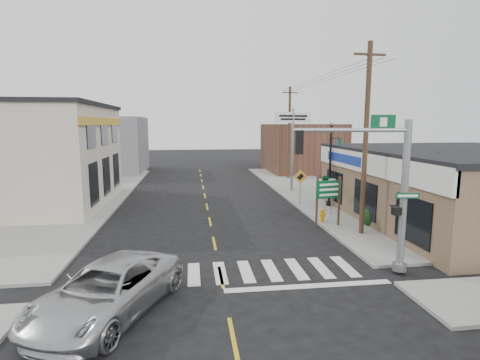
{
  "coord_description": "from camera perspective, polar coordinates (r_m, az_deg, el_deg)",
  "views": [
    {
      "loc": [
        -1.02,
        -13.19,
        5.64
      ],
      "look_at": [
        1.43,
        5.49,
        2.8
      ],
      "focal_mm": 28.0,
      "sensor_mm": 36.0,
      "label": 1
    }
  ],
  "objects": [
    {
      "name": "shrub_front",
      "position": [
        20.07,
        25.49,
        -6.92
      ],
      "size": [
        1.17,
        1.17,
        0.88
      ],
      "primitive_type": "ellipsoid",
      "color": "#1D3416",
      "rests_on": "sidewalk_right"
    },
    {
      "name": "traffic_signal_pole",
      "position": [
        14.61,
        21.53,
        -0.03
      ],
      "size": [
        4.6,
        0.37,
        5.83
      ],
      "rotation": [
        0.0,
        0.0,
        -0.07
      ],
      "color": "gray",
      "rests_on": "sidewalk_right"
    },
    {
      "name": "crosswalk",
      "position": [
        14.74,
        -3.04,
        -13.91
      ],
      "size": [
        11.0,
        2.2,
        0.01
      ],
      "primitive_type": "cube",
      "color": "silver",
      "rests_on": "ground"
    },
    {
      "name": "utility_pole_near",
      "position": [
        19.45,
        18.61,
        6.06
      ],
      "size": [
        1.63,
        0.24,
        9.38
      ],
      "rotation": [
        0.0,
        0.0,
        0.06
      ],
      "color": "#4C3A1E",
      "rests_on": "sidewalk_right"
    },
    {
      "name": "lamp_post",
      "position": [
        25.72,
        13.73,
        3.43
      ],
      "size": [
        0.74,
        0.58,
        5.72
      ],
      "rotation": [
        0.0,
        0.0,
        0.2
      ],
      "color": "black",
      "rests_on": "sidewalk_right"
    },
    {
      "name": "sidewalk_right",
      "position": [
        28.59,
        13.21,
        -2.91
      ],
      "size": [
        6.0,
        38.0,
        0.13
      ],
      "primitive_type": "cube",
      "color": "gray",
      "rests_on": "ground"
    },
    {
      "name": "center_line",
      "position": [
        21.95,
        -4.6,
        -6.33
      ],
      "size": [
        0.12,
        56.0,
        0.01
      ],
      "primitive_type": "cube",
      "color": "gold",
      "rests_on": "ground"
    },
    {
      "name": "bare_tree",
      "position": [
        20.7,
        25.88,
        3.04
      ],
      "size": [
        2.43,
        2.43,
        4.86
      ],
      "rotation": [
        0.0,
        0.0,
        -0.09
      ],
      "color": "black",
      "rests_on": "sidewalk_right"
    },
    {
      "name": "sidewalk_left",
      "position": [
        27.94,
        -23.96,
        -3.69
      ],
      "size": [
        6.0,
        38.0,
        0.13
      ],
      "primitive_type": "cube",
      "color": "gray",
      "rests_on": "ground"
    },
    {
      "name": "left_building",
      "position": [
        29.8,
        -31.21,
        3.02
      ],
      "size": [
        12.0,
        12.0,
        6.8
      ],
      "primitive_type": "cube",
      "color": "beige",
      "rests_on": "ground"
    },
    {
      "name": "fire_hydrant",
      "position": [
        21.76,
        12.45,
        -5.18
      ],
      "size": [
        0.24,
        0.24,
        0.77
      ],
      "rotation": [
        0.0,
        0.0,
        0.24
      ],
      "color": "orange",
      "rests_on": "sidewalk_right"
    },
    {
      "name": "bldg_distant_left",
      "position": [
        46.34,
        -19.98,
        5.04
      ],
      "size": [
        9.0,
        10.0,
        6.4
      ],
      "primitive_type": "cube",
      "color": "slate",
      "rests_on": "ground"
    },
    {
      "name": "utility_pole_far",
      "position": [
        38.47,
        7.52,
        7.29
      ],
      "size": [
        1.6,
        0.24,
        9.17
      ],
      "rotation": [
        0.0,
        0.0,
        0.07
      ],
      "color": "#3B2F17",
      "rests_on": "sidewalk_right"
    },
    {
      "name": "ped_crossing_sign",
      "position": [
        25.65,
        9.19,
        -0.1
      ],
      "size": [
        0.95,
        0.07,
        2.44
      ],
      "rotation": [
        0.0,
        0.0,
        -0.25
      ],
      "color": "gray",
      "rests_on": "sidewalk_right"
    },
    {
      "name": "shrub_back",
      "position": [
        21.85,
        19.57,
        -5.32
      ],
      "size": [
        1.2,
        1.2,
        0.9
      ],
      "primitive_type": "ellipsoid",
      "color": "black",
      "rests_on": "sidewalk_right"
    },
    {
      "name": "suv",
      "position": [
        12.17,
        -19.5,
        -15.51
      ],
      "size": [
        4.61,
        6.11,
        1.54
      ],
      "primitive_type": "imported",
      "rotation": [
        0.0,
        0.0,
        -0.42
      ],
      "color": "#B3B5B9",
      "rests_on": "ground"
    },
    {
      "name": "guide_sign",
      "position": [
        20.73,
        13.34,
        -2.12
      ],
      "size": [
        1.54,
        0.13,
        2.69
      ],
      "rotation": [
        0.0,
        0.0,
        0.2
      ],
      "color": "#493322",
      "rests_on": "sidewalk_right"
    },
    {
      "name": "thrift_store",
      "position": [
        24.94,
        31.12,
        -1.06
      ],
      "size": [
        12.0,
        14.0,
        4.0
      ],
      "primitive_type": "cube",
      "color": "brown",
      "rests_on": "ground"
    },
    {
      "name": "bldg_distant_right",
      "position": [
        45.2,
        9.31,
        4.85
      ],
      "size": [
        8.0,
        10.0,
        5.6
      ],
      "primitive_type": "cube",
      "color": "brown",
      "rests_on": "ground"
    },
    {
      "name": "dance_center_sign",
      "position": [
        30.88,
        8.04,
        7.68
      ],
      "size": [
        3.17,
        0.2,
        6.73
      ],
      "rotation": [
        0.0,
        0.0,
        0.25
      ],
      "color": "gray",
      "rests_on": "sidewalk_right"
    },
    {
      "name": "ground",
      "position": [
        14.38,
        -2.92,
        -14.53
      ],
      "size": [
        140.0,
        140.0,
        0.0
      ],
      "primitive_type": "plane",
      "color": "black",
      "rests_on": "ground"
    }
  ]
}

